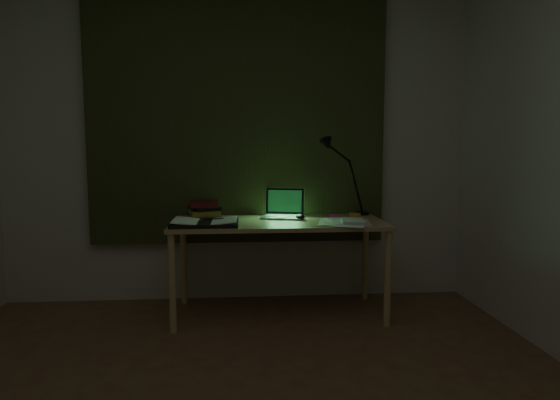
{
  "coord_description": "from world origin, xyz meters",
  "views": [
    {
      "loc": [
        0.04,
        -1.57,
        1.16
      ],
      "look_at": [
        0.28,
        1.48,
        0.82
      ],
      "focal_mm": 30.0,
      "sensor_mm": 36.0,
      "label": 1
    }
  ],
  "objects_px": {
    "desk_lamp": "(363,179)",
    "loose_papers": "(345,221)",
    "open_textbook": "(205,222)",
    "book_stack": "(205,210)",
    "laptop": "(282,204)",
    "desk": "(279,268)"
  },
  "relations": [
    {
      "from": "desk_lamp",
      "to": "loose_papers",
      "type": "bearing_deg",
      "value": -119.08
    },
    {
      "from": "open_textbook",
      "to": "book_stack",
      "type": "bearing_deg",
      "value": 94.08
    },
    {
      "from": "laptop",
      "to": "open_textbook",
      "type": "relative_size",
      "value": 0.76
    },
    {
      "from": "open_textbook",
      "to": "desk_lamp",
      "type": "xyz_separation_m",
      "value": [
        1.14,
        0.39,
        0.25
      ]
    },
    {
      "from": "open_textbook",
      "to": "desk_lamp",
      "type": "relative_size",
      "value": 0.79
    },
    {
      "from": "laptop",
      "to": "desk_lamp",
      "type": "xyz_separation_m",
      "value": [
        0.62,
        0.13,
        0.17
      ]
    },
    {
      "from": "book_stack",
      "to": "desk",
      "type": "bearing_deg",
      "value": -17.23
    },
    {
      "from": "loose_papers",
      "to": "desk_lamp",
      "type": "bearing_deg",
      "value": 58.93
    },
    {
      "from": "laptop",
      "to": "book_stack",
      "type": "xyz_separation_m",
      "value": [
        -0.55,
        0.03,
        -0.04
      ]
    },
    {
      "from": "laptop",
      "to": "desk",
      "type": "bearing_deg",
      "value": -90.89
    },
    {
      "from": "desk",
      "to": "desk_lamp",
      "type": "bearing_deg",
      "value": 21.25
    },
    {
      "from": "desk_lamp",
      "to": "laptop",
      "type": "bearing_deg",
      "value": -166.47
    },
    {
      "from": "laptop",
      "to": "open_textbook",
      "type": "distance_m",
      "value": 0.6
    },
    {
      "from": "open_textbook",
      "to": "loose_papers",
      "type": "xyz_separation_m",
      "value": [
        0.93,
        0.05,
        -0.01
      ]
    },
    {
      "from": "desk",
      "to": "open_textbook",
      "type": "relative_size",
      "value": 3.37
    },
    {
      "from": "open_textbook",
      "to": "book_stack",
      "type": "relative_size",
      "value": 1.84
    },
    {
      "from": "desk",
      "to": "laptop",
      "type": "distance_m",
      "value": 0.46
    },
    {
      "from": "open_textbook",
      "to": "desk_lamp",
      "type": "height_order",
      "value": "desk_lamp"
    },
    {
      "from": "open_textbook",
      "to": "loose_papers",
      "type": "height_order",
      "value": "open_textbook"
    },
    {
      "from": "open_textbook",
      "to": "loose_papers",
      "type": "bearing_deg",
      "value": 2.72
    },
    {
      "from": "loose_papers",
      "to": "desk_lamp",
      "type": "relative_size",
      "value": 0.66
    },
    {
      "from": "open_textbook",
      "to": "laptop",
      "type": "bearing_deg",
      "value": 26.97
    }
  ]
}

